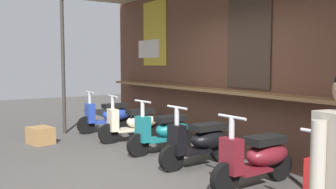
{
  "coord_description": "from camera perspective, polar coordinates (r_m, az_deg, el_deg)",
  "views": [
    {
      "loc": [
        4.39,
        -2.48,
        1.6
      ],
      "look_at": [
        -1.21,
        1.21,
        1.03
      ],
      "focal_mm": 39.28,
      "sensor_mm": 36.0,
      "label": 1
    }
  ],
  "objects": [
    {
      "name": "market_stall_facade",
      "position": [
        6.2,
        11.58,
        7.08
      ],
      "size": [
        9.16,
        2.14,
        3.38
      ],
      "color": "brown",
      "rests_on": "ground_plane"
    },
    {
      "name": "merchandise_crate",
      "position": [
        7.8,
        -19.16,
        -6.01
      ],
      "size": [
        0.58,
        0.5,
        0.33
      ],
      "primitive_type": "cube",
      "rotation": [
        0.0,
        0.0,
        0.2
      ],
      "color": "olive",
      "rests_on": "ground_plane"
    },
    {
      "name": "scooter_teal",
      "position": [
        6.66,
        -0.46,
        -5.62
      ],
      "size": [
        0.49,
        1.4,
        0.97
      ],
      "rotation": [
        0.0,
        0.0,
        -1.5
      ],
      "color": "#197075",
      "rests_on": "ground_plane"
    },
    {
      "name": "scooter_blue",
      "position": [
        8.73,
        -9.0,
        -3.18
      ],
      "size": [
        0.46,
        1.4,
        0.97
      ],
      "rotation": [
        0.0,
        0.0,
        -1.61
      ],
      "color": "#233D9E",
      "rests_on": "ground_plane"
    },
    {
      "name": "ground_plane",
      "position": [
        5.29,
        -3.82,
        -12.78
      ],
      "size": [
        25.64,
        25.64,
        0.0
      ],
      "primitive_type": "plane",
      "color": "#474442"
    },
    {
      "name": "scooter_black",
      "position": [
        5.82,
        5.22,
        -7.17
      ],
      "size": [
        0.46,
        1.4,
        0.97
      ],
      "rotation": [
        0.0,
        0.0,
        -1.54
      ],
      "color": "black",
      "rests_on": "ground_plane"
    },
    {
      "name": "scooter_cream",
      "position": [
        7.63,
        -5.13,
        -4.3
      ],
      "size": [
        0.5,
        1.4,
        0.97
      ],
      "rotation": [
        0.0,
        0.0,
        -1.65
      ],
      "color": "beige",
      "rests_on": "ground_plane"
    },
    {
      "name": "scooter_maroon",
      "position": [
        4.98,
        13.84,
        -9.37
      ],
      "size": [
        0.46,
        1.4,
        0.97
      ],
      "rotation": [
        0.0,
        0.0,
        -1.56
      ],
      "color": "maroon",
      "rests_on": "ground_plane"
    }
  ]
}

